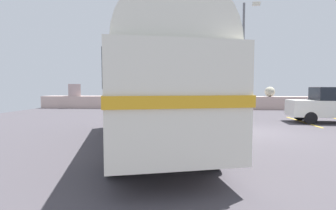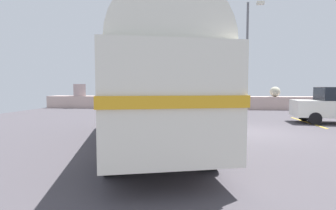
{
  "view_description": "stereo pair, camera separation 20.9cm",
  "coord_description": "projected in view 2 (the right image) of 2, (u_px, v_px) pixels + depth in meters",
  "views": [
    {
      "loc": [
        -2.43,
        -10.81,
        1.85
      ],
      "look_at": [
        -3.14,
        -2.71,
        1.3
      ],
      "focal_mm": 27.52,
      "sensor_mm": 36.0,
      "label": 1
    },
    {
      "loc": [
        -2.22,
        -10.79,
        1.85
      ],
      "look_at": [
        -3.14,
        -2.71,
        1.3
      ],
      "focal_mm": 27.52,
      "sensor_mm": 36.0,
      "label": 2
    }
  ],
  "objects": [
    {
      "name": "ground",
      "position": [
        251.0,
        133.0,
        10.57
      ],
      "size": [
        32.0,
        26.0,
        0.02
      ],
      "color": "#474248"
    },
    {
      "name": "breakwater",
      "position": [
        221.0,
        102.0,
        22.24
      ],
      "size": [
        31.36,
        2.14,
        2.18
      ],
      "color": "#C0A59C",
      "rests_on": "ground"
    },
    {
      "name": "vintage_coach",
      "position": [
        150.0,
        81.0,
        8.1
      ],
      "size": [
        4.68,
        8.91,
        3.7
      ],
      "rotation": [
        0.0,
        0.0,
        0.28
      ],
      "color": "black",
      "rests_on": "ground"
    },
    {
      "name": "lamp_post",
      "position": [
        248.0,
        54.0,
        15.78
      ],
      "size": [
        0.99,
        0.3,
        7.02
      ],
      "color": "#5B5B60",
      "rests_on": "ground"
    }
  ]
}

